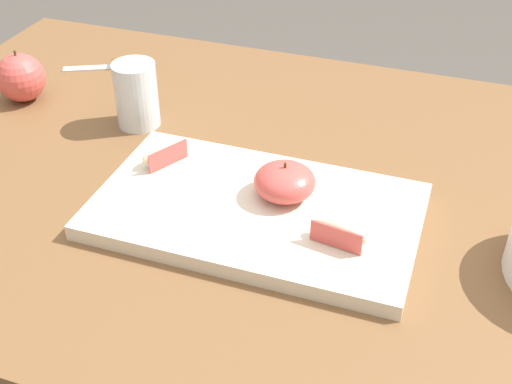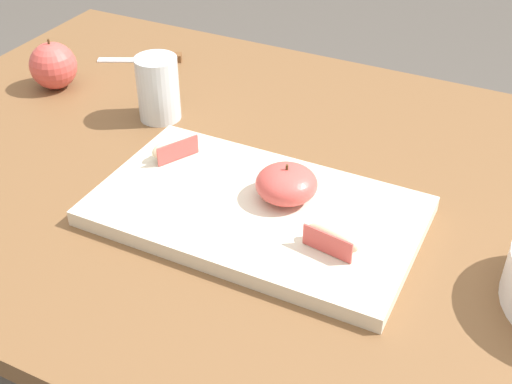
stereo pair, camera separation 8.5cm
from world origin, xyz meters
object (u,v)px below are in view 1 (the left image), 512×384
at_px(apple_half_skin_up, 285,182).
at_px(whole_apple_pink_lady, 21,78).
at_px(paring_knife, 123,64).
at_px(drinking_glass_water, 136,95).
at_px(apple_wedge_back, 163,153).
at_px(apple_wedge_front, 340,232).
at_px(cutting_board, 256,211).

distance_m(apple_half_skin_up, whole_apple_pink_lady, 0.53).
relative_size(paring_knife, drinking_glass_water, 1.45).
height_order(apple_half_skin_up, apple_wedge_back, apple_half_skin_up).
relative_size(apple_half_skin_up, apple_wedge_front, 1.13).
bearing_deg(apple_wedge_back, drinking_glass_water, 131.01).
bearing_deg(cutting_board, whole_apple_pink_lady, 159.69).
xyz_separation_m(whole_apple_pink_lady, drinking_glass_water, (0.22, -0.01, 0.01)).
relative_size(apple_wedge_back, whole_apple_pink_lady, 0.80).
bearing_deg(apple_half_skin_up, apple_wedge_back, 173.62).
bearing_deg(apple_half_skin_up, paring_knife, 142.59).
height_order(apple_wedge_front, drinking_glass_water, drinking_glass_water).
relative_size(apple_wedge_front, whole_apple_pink_lady, 0.80).
height_order(apple_half_skin_up, paring_knife, apple_half_skin_up).
bearing_deg(cutting_board, drinking_glass_water, 146.83).
distance_m(apple_wedge_back, drinking_glass_water, 0.16).
relative_size(apple_wedge_front, apple_wedge_back, 1.00).
height_order(apple_half_skin_up, drinking_glass_water, drinking_glass_water).
bearing_deg(whole_apple_pink_lady, cutting_board, -20.31).
xyz_separation_m(cutting_board, apple_wedge_back, (-0.16, 0.05, 0.03)).
distance_m(apple_half_skin_up, drinking_glass_water, 0.32).
height_order(whole_apple_pink_lady, drinking_glass_water, drinking_glass_water).
height_order(apple_wedge_front, whole_apple_pink_lady, whole_apple_pink_lady).
bearing_deg(whole_apple_pink_lady, apple_half_skin_up, -16.11).
height_order(cutting_board, apple_half_skin_up, apple_half_skin_up).
bearing_deg(apple_wedge_back, apple_wedge_front, -17.95).
relative_size(apple_wedge_back, drinking_glass_water, 0.68).
bearing_deg(paring_knife, drinking_glass_water, -54.66).
xyz_separation_m(cutting_board, drinking_glass_water, (-0.26, 0.17, 0.04)).
relative_size(apple_wedge_front, paring_knife, 0.47).
height_order(cutting_board, drinking_glass_water, drinking_glass_water).
height_order(paring_knife, whole_apple_pink_lady, whole_apple_pink_lady).
xyz_separation_m(cutting_board, paring_knife, (-0.39, 0.35, -0.00)).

